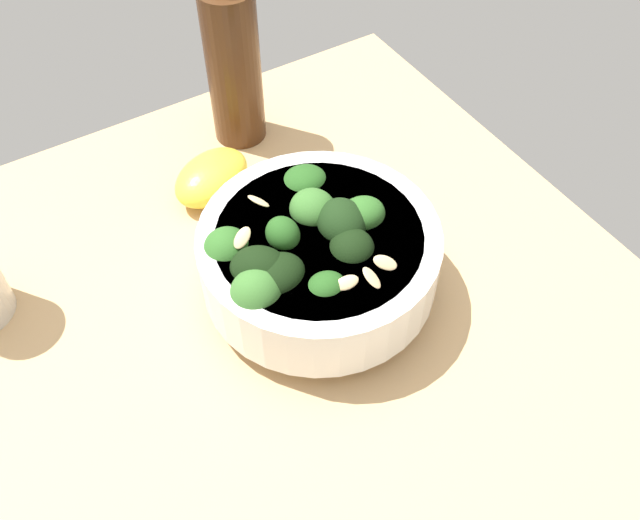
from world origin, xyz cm
name	(u,v)px	position (x,y,z in cm)	size (l,w,h in cm)	color
ground_plane	(281,321)	(0.00, 0.00, -1.71)	(57.61, 57.61, 3.41)	tan
bowl_of_broccoli	(316,256)	(3.39, -0.05, 4.64)	(18.79, 18.68, 9.20)	white
lemon_wedge	(212,177)	(1.29, 14.86, 1.86)	(7.86, 5.35, 3.71)	yellow
bottle_short	(233,65)	(7.32, 21.04, 8.03)	(5.07, 5.07, 17.25)	#472814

